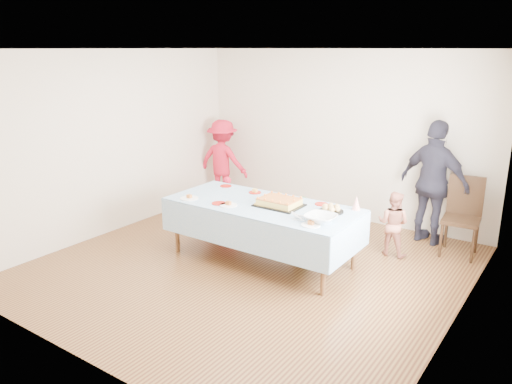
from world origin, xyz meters
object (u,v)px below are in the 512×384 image
at_px(party_table, 262,208).
at_px(adult_left, 223,161).
at_px(birthday_cake, 279,202).
at_px(dining_chair, 463,211).

bearing_deg(party_table, adult_left, 138.75).
bearing_deg(birthday_cake, dining_chair, 42.35).
distance_m(birthday_cake, adult_left, 2.94).
bearing_deg(dining_chair, party_table, -145.31).
bearing_deg(adult_left, party_table, 131.00).
xyz_separation_m(party_table, dining_chair, (2.09, 1.75, -0.13)).
relative_size(dining_chair, adult_left, 0.72).
bearing_deg(birthday_cake, adult_left, 142.45).
xyz_separation_m(birthday_cake, dining_chair, (1.86, 1.69, -0.23)).
relative_size(party_table, adult_left, 1.68).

